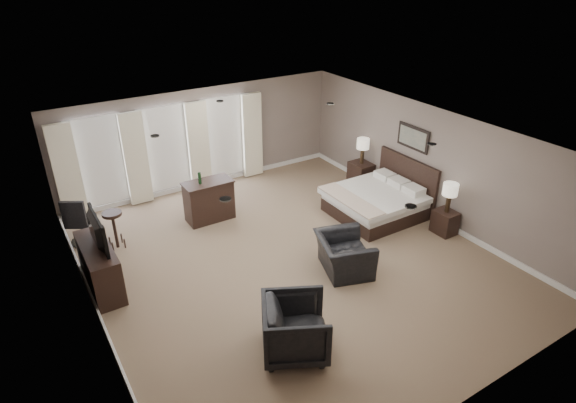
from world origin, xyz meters
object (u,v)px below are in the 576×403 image
nightstand_far (361,174)px  bar_stool_left (115,230)px  lamp_near (449,198)px  armchair_near (344,249)px  desk_chair (81,220)px  nightstand_near (445,222)px  bar_counter (209,200)px  dresser (100,267)px  bed (372,192)px  bar_stool_right (199,199)px  tv (95,243)px  armchair_far (296,326)px  lamp_far (362,151)px

nightstand_far → bar_stool_left: bar_stool_left is taller
lamp_near → armchair_near: (-2.78, 0.07, -0.39)m
armchair_near → desk_chair: 5.57m
lamp_near → desk_chair: (-6.88, 3.83, -0.32)m
desk_chair → nightstand_near: bearing=-177.6°
bar_counter → dresser: bearing=-154.1°
bed → bar_stool_right: bearing=147.2°
lamp_near → armchair_near: size_ratio=0.61×
tv → bar_stool_left: 1.50m
bar_stool_right → desk_chair: bearing=175.6°
lamp_near → armchair_far: lamp_near is taller
nightstand_far → armchair_near: 3.97m
lamp_far → desk_chair: bearing=172.3°
nightstand_near → desk_chair: 7.88m
nightstand_near → armchair_near: armchair_near is taller
lamp_near → bar_stool_right: bearing=139.7°
bar_counter → desk_chair: (-2.72, 0.49, 0.07)m
nightstand_far → bar_stool_left: 6.34m
dresser → bar_counter: size_ratio=1.39×
lamp_near → tv: size_ratio=0.62×
nightstand_far → armchair_far: bearing=-138.8°
nightstand_near → bar_stool_right: 5.62m
tv → bar_stool_right: size_ratio=1.30×
bar_stool_right → nightstand_near: bearing=-40.3°
bar_counter → bed: bearing=-30.0°
tv → desk_chair: (0.04, 1.83, -0.41)m
desk_chair → dresser: bearing=120.3°
nightstand_far → lamp_far: (0.00, 0.00, 0.66)m
nightstand_near → armchair_far: armchair_far is taller
lamp_far → tv: size_ratio=0.62×
bed → bar_stool_left: 5.74m
armchair_far → bar_counter: (0.59, 4.61, -0.02)m
armchair_far → bed: bearing=-27.6°
nightstand_far → armchair_near: armchair_near is taller
nightstand_far → bed: bearing=-121.5°
nightstand_far → dresser: size_ratio=0.42×
desk_chair → bar_stool_left: bearing=165.4°
tv → bar_counter: size_ratio=0.97×
nightstand_far → bar_counter: 4.19m
nightstand_far → armchair_far: (-4.75, -4.16, 0.18)m
dresser → armchair_near: (4.14, -1.93, 0.04)m
lamp_near → bar_counter: size_ratio=0.61×
dresser → nightstand_near: bearing=-16.1°
nightstand_far → armchair_near: bearing=-134.4°
lamp_near → bar_stool_left: bearing=152.7°
lamp_near → armchair_near: lamp_near is taller
nightstand_far → nightstand_near: bearing=-90.0°
nightstand_far → lamp_near: size_ratio=0.96×
armchair_far → desk_chair: desk_chair is taller
armchair_near → bar_stool_left: size_ratio=1.32×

